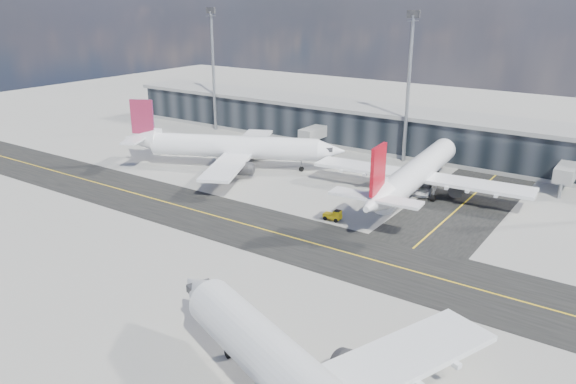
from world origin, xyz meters
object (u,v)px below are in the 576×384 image
baggage_tug (334,215)px  service_van (424,189)px  airliner_af (231,147)px  airliner_redtail (416,173)px

baggage_tug → service_van: bearing=158.4°
baggage_tug → airliner_af: bearing=-115.0°
airliner_af → service_van: airliner_af is taller
airliner_af → service_van: (36.10, 6.84, -3.35)m
airliner_redtail → service_van: 4.29m
airliner_af → baggage_tug: (29.66, -12.09, -3.38)m
airliner_af → service_van: size_ratio=6.59×
airliner_redtail → baggage_tug: 17.63m
baggage_tug → service_van: size_ratio=0.44×
airliner_af → airliner_redtail: size_ratio=0.95×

